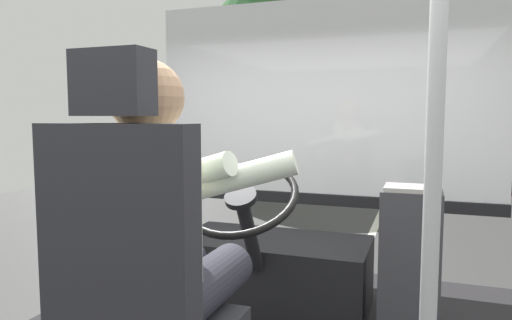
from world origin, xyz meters
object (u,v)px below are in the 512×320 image
object	(u,v)px
handrail_pole	(434,151)
bus_driver	(161,228)
fare_box	(410,266)
driver_seat	(140,303)
steering_console	(272,269)

from	to	relation	value
handrail_pole	bus_driver	bearing A→B (deg)	177.23
bus_driver	fare_box	xyz separation A→B (m)	(0.76, 1.00, -0.36)
driver_seat	fare_box	bearing A→B (deg)	55.98
steering_console	handrail_pole	distance (m)	1.69
bus_driver	steering_console	world-z (taller)	bus_driver
driver_seat	bus_driver	distance (m)	0.24
bus_driver	steering_console	bearing A→B (deg)	90.00
bus_driver	handrail_pole	xyz separation A→B (m)	(0.83, -0.04, 0.28)
bus_driver	steering_console	size ratio (longest dim) A/B	0.78
steering_console	driver_seat	bearing A→B (deg)	-90.00
steering_console	fare_box	size ratio (longest dim) A/B	1.41
steering_console	fare_box	world-z (taller)	steering_console
bus_driver	fare_box	world-z (taller)	bus_driver
driver_seat	bus_driver	xyz separation A→B (m)	(0.00, 0.13, 0.20)
steering_console	fare_box	distance (m)	0.80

